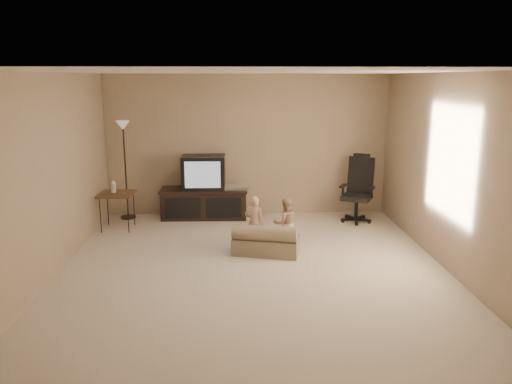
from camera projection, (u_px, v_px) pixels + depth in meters
floor at (253, 269)px, 6.50m from camera, size 5.50×5.50×0.00m
room_shell at (253, 153)px, 6.16m from camera, size 5.50×5.50×5.50m
tv_stand at (205, 192)px, 8.79m from camera, size 1.56×0.59×1.11m
office_chair at (358, 198)px, 8.59m from camera, size 0.72×0.73×1.16m
side_table at (116, 194)px, 8.09m from camera, size 0.56×0.56×0.82m
floor_lamp at (124, 148)px, 8.58m from camera, size 0.27×0.27×1.71m
child_sofa at (266, 242)px, 7.01m from camera, size 1.00×0.71×0.45m
toddler_left at (254, 223)px, 7.16m from camera, size 0.34×0.28×0.79m
toddler_right at (285, 223)px, 7.21m from camera, size 0.40×0.27×0.75m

